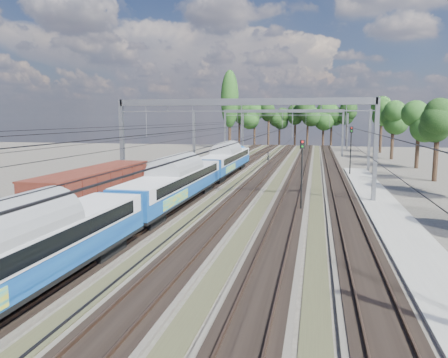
% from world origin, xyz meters
% --- Properties ---
extents(track_bed, '(21.00, 130.00, 0.34)m').
position_xyz_m(track_bed, '(-0.00, 45.00, 0.10)').
color(track_bed, '#47423A').
rests_on(track_bed, ground).
extents(platform, '(3.00, 70.00, 0.30)m').
position_xyz_m(platform, '(12.00, 20.00, 0.15)').
color(platform, gray).
rests_on(platform, ground).
extents(catenary, '(25.65, 130.00, 9.00)m').
position_xyz_m(catenary, '(0.33, 52.69, 6.40)').
color(catenary, slate).
rests_on(catenary, ground).
extents(tree_belt, '(40.31, 100.05, 11.89)m').
position_xyz_m(tree_belt, '(6.32, 90.57, 8.37)').
color(tree_belt, black).
rests_on(tree_belt, ground).
extents(poplar, '(4.40, 4.40, 19.04)m').
position_xyz_m(poplar, '(-14.50, 98.00, 11.89)').
color(poplar, black).
rests_on(poplar, ground).
extents(emu_train, '(2.88, 61.00, 4.22)m').
position_xyz_m(emu_train, '(-4.50, 24.61, 2.48)').
color(emu_train, black).
rests_on(emu_train, ground).
extents(freight_boxcar, '(2.81, 13.56, 3.50)m').
position_xyz_m(freight_boxcar, '(-9.00, 19.82, 2.13)').
color(freight_boxcar, black).
rests_on(freight_boxcar, ground).
extents(worker, '(0.50, 0.67, 1.70)m').
position_xyz_m(worker, '(-1.26, 64.46, 0.85)').
color(worker, black).
rests_on(worker, ground).
extents(signal_near, '(0.40, 0.37, 5.60)m').
position_xyz_m(signal_near, '(5.54, 25.71, 3.54)').
color(signal_near, black).
rests_on(signal_near, ground).
extents(signal_far, '(0.41, 0.37, 6.25)m').
position_xyz_m(signal_far, '(10.84, 48.19, 3.96)').
color(signal_far, black).
rests_on(signal_far, ground).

